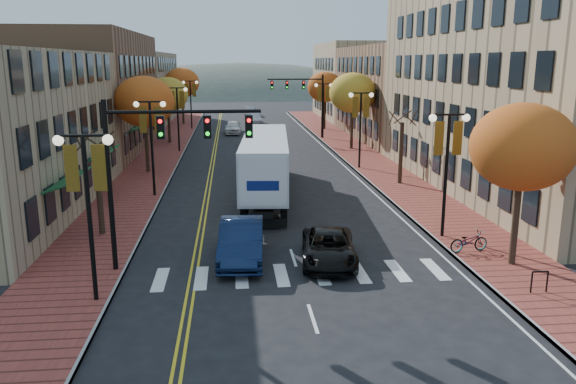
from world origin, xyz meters
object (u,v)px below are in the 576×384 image
object	(u,v)px
bicycle	(469,241)
black_suv	(329,248)
semi_truck	(266,160)
navy_sedan	(242,241)

from	to	relation	value
bicycle	black_suv	bearing A→B (deg)	83.56
semi_truck	black_suv	xyz separation A→B (m)	(1.89, -12.48, -1.67)
semi_truck	navy_sedan	world-z (taller)	semi_truck
semi_truck	black_suv	size ratio (longest dim) A/B	3.34
black_suv	navy_sedan	bearing A→B (deg)	176.32
navy_sedan	black_suv	distance (m)	3.76
navy_sedan	black_suv	size ratio (longest dim) A/B	1.09
navy_sedan	bicycle	size ratio (longest dim) A/B	2.88
black_suv	bicycle	size ratio (longest dim) A/B	2.65
semi_truck	bicycle	bearing A→B (deg)	-51.06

